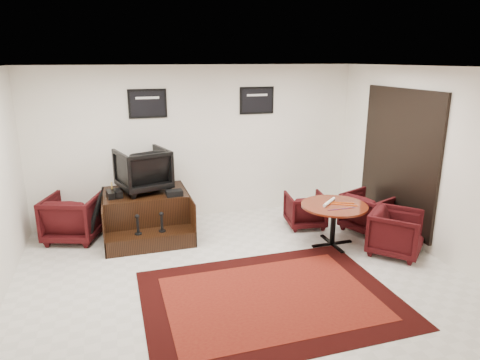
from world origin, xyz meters
The scene contains 16 objects.
ground centered at (0.00, 0.00, 0.00)m, with size 6.00×6.00×0.00m, color silver.
room_shell centered at (0.41, 0.12, 1.79)m, with size 6.02×5.02×2.81m.
area_rug centered at (0.19, -0.69, 0.01)m, with size 3.13×2.35×0.01m.
shine_podium centered at (-1.08, 1.89, 0.33)m, with size 1.40×1.44×0.72m.
shine_chair centered at (-1.08, 2.03, 1.13)m, with size 0.79×0.74×0.81m, color black.
shoes_pair centered at (-1.58, 1.82, 0.78)m, with size 0.27×0.32×0.11m.
polish_kit centered at (-0.63, 1.61, 0.77)m, with size 0.26×0.18×0.09m, color black.
umbrella_black centered at (-1.92, 1.69, 0.45)m, with size 0.33×0.12×0.89m, color black, non-canonical shape.
umbrella_hooked centered at (-1.88, 1.94, 0.46)m, with size 0.34×0.13×0.91m, color black, non-canonical shape.
armchair_side centered at (-2.26, 1.99, 0.42)m, with size 0.81×0.76×0.84m, color black.
meeting_table centered at (1.73, 0.53, 0.60)m, with size 1.04×1.04×0.68m.
table_chair_back centered at (1.66, 1.40, 0.33)m, with size 0.65×0.61×0.67m, color black.
table_chair_window centered at (2.60, 0.88, 0.38)m, with size 0.73×0.68×0.75m, color black.
table_chair_corner centered at (2.49, -0.05, 0.38)m, with size 0.74×0.69×0.76m, color black.
paper_roll centered at (1.68, 0.61, 0.71)m, with size 0.05×0.05×0.42m, color white.
table_clutter centered at (1.83, 0.48, 0.69)m, with size 0.56×0.38×0.01m.
Camera 1 is at (-1.56, -5.12, 2.90)m, focal length 32.00 mm.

